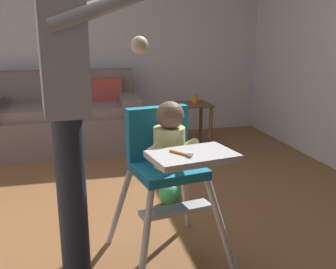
{
  "coord_description": "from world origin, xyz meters",
  "views": [
    {
      "loc": [
        -0.18,
        -2.17,
        1.26
      ],
      "look_at": [
        0.27,
        -0.34,
        0.76
      ],
      "focal_mm": 40.57,
      "sensor_mm": 36.0,
      "label": 1
    }
  ],
  "objects_px": {
    "adult_standing": "(66,98)",
    "toy_ball_second": "(170,194)",
    "sippy_cup": "(195,99)",
    "high_chair": "(168,154)",
    "side_table": "(191,116)",
    "couch": "(64,120)"
  },
  "relations": [
    {
      "from": "adult_standing",
      "to": "sippy_cup",
      "type": "bearing_deg",
      "value": 51.82
    },
    {
      "from": "couch",
      "to": "high_chair",
      "type": "xyz_separation_m",
      "value": [
        0.62,
        -2.42,
        0.3
      ]
    },
    {
      "from": "couch",
      "to": "adult_standing",
      "type": "height_order",
      "value": "adult_standing"
    },
    {
      "from": "side_table",
      "to": "sippy_cup",
      "type": "distance_m",
      "value": 0.19
    },
    {
      "from": "sippy_cup",
      "to": "side_table",
      "type": "bearing_deg",
      "value": -180.0
    },
    {
      "from": "high_chair",
      "to": "side_table",
      "type": "distance_m",
      "value": 2.22
    },
    {
      "from": "high_chair",
      "to": "side_table",
      "type": "bearing_deg",
      "value": 149.28
    },
    {
      "from": "couch",
      "to": "side_table",
      "type": "height_order",
      "value": "couch"
    },
    {
      "from": "high_chair",
      "to": "adult_standing",
      "type": "distance_m",
      "value": 0.62
    },
    {
      "from": "adult_standing",
      "to": "side_table",
      "type": "bearing_deg",
      "value": 52.59
    },
    {
      "from": "toy_ball_second",
      "to": "sippy_cup",
      "type": "distance_m",
      "value": 1.61
    },
    {
      "from": "high_chair",
      "to": "sippy_cup",
      "type": "height_order",
      "value": "high_chair"
    },
    {
      "from": "high_chair",
      "to": "sippy_cup",
      "type": "xyz_separation_m",
      "value": [
        0.81,
        2.07,
        -0.06
      ]
    },
    {
      "from": "couch",
      "to": "toy_ball_second",
      "type": "bearing_deg",
      "value": 24.55
    },
    {
      "from": "toy_ball_second",
      "to": "sippy_cup",
      "type": "relative_size",
      "value": 1.7
    },
    {
      "from": "couch",
      "to": "high_chair",
      "type": "relative_size",
      "value": 1.78
    },
    {
      "from": "toy_ball_second",
      "to": "side_table",
      "type": "distance_m",
      "value": 1.54
    },
    {
      "from": "couch",
      "to": "high_chair",
      "type": "height_order",
      "value": "high_chair"
    },
    {
      "from": "couch",
      "to": "high_chair",
      "type": "distance_m",
      "value": 2.51
    },
    {
      "from": "adult_standing",
      "to": "toy_ball_second",
      "type": "height_order",
      "value": "adult_standing"
    },
    {
      "from": "side_table",
      "to": "high_chair",
      "type": "bearing_deg",
      "value": -110.45
    },
    {
      "from": "high_chair",
      "to": "toy_ball_second",
      "type": "xyz_separation_m",
      "value": [
        0.18,
        0.67,
        -0.54
      ]
    }
  ]
}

